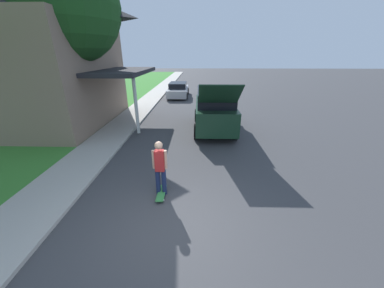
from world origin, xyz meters
TOP-DOWN VIEW (x-y plane):
  - ground_plane at (0.00, 0.00)m, footprint 120.00×120.00m
  - lawn at (-8.00, 6.00)m, footprint 10.00×80.00m
  - sidewalk at (-3.60, 6.00)m, footprint 1.80×80.00m
  - house at (-8.54, 8.05)m, footprint 10.87×8.11m
  - lawn_tree_far at (-5.35, 7.08)m, footprint 4.90×4.90m
  - suv_parked at (1.48, 7.15)m, footprint 2.06×5.31m
  - car_down_street at (-1.24, 16.63)m, footprint 1.87×4.38m
  - skateboarder at (-0.41, 1.31)m, footprint 0.41×0.22m
  - skateboard at (-0.40, 1.22)m, footprint 0.23×0.79m

SIDE VIEW (x-z plane):
  - ground_plane at x=0.00m, z-range 0.00..0.00m
  - lawn at x=-8.00m, z-range 0.00..0.08m
  - sidewalk at x=-3.60m, z-range 0.00..0.10m
  - skateboard at x=-0.40m, z-range 0.03..0.13m
  - car_down_street at x=-1.24m, z-range -0.03..1.27m
  - skateboarder at x=-0.41m, z-range 0.08..1.72m
  - suv_parked at x=1.48m, z-range -0.24..2.48m
  - house at x=-8.54m, z-range 0.24..7.87m
  - lawn_tree_far at x=-5.35m, z-range 1.65..9.73m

